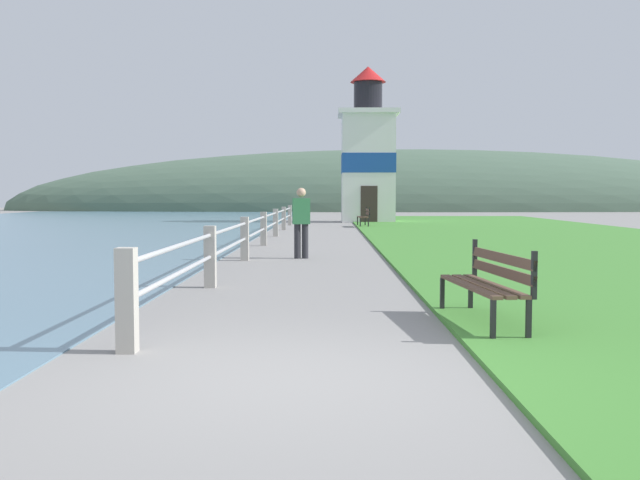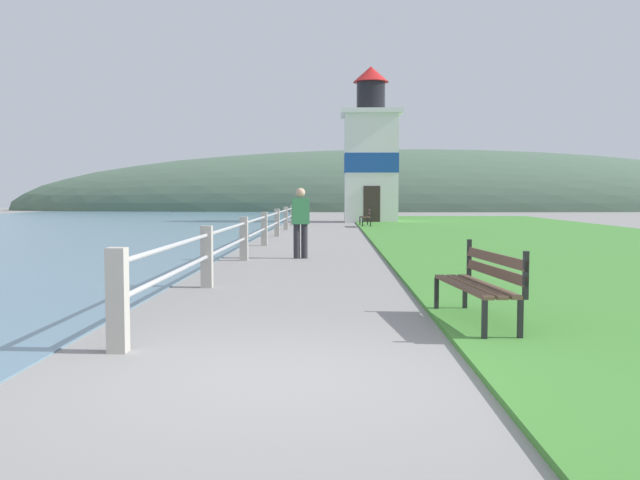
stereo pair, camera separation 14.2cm
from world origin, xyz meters
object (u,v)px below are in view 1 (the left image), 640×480
(park_bench_near, at_px, (489,279))
(lighthouse, at_px, (368,157))
(park_bench_midway, at_px, (365,216))
(person_strolling, at_px, (301,220))

(park_bench_near, xyz_separation_m, lighthouse, (0.37, 31.78, 3.07))
(park_bench_midway, distance_m, lighthouse, 6.94)
(lighthouse, bearing_deg, park_bench_near, -90.67)
(lighthouse, relative_size, person_strolling, 5.15)
(person_strolling, bearing_deg, park_bench_near, -171.51)
(park_bench_near, height_order, lighthouse, lighthouse)
(park_bench_midway, bearing_deg, person_strolling, 80.11)
(park_bench_near, distance_m, park_bench_midway, 25.57)
(lighthouse, bearing_deg, person_strolling, -97.03)
(park_bench_near, distance_m, lighthouse, 31.92)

